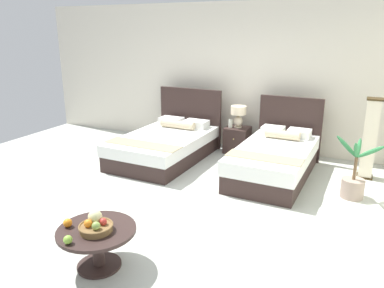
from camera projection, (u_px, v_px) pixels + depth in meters
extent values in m
cube|color=#B5B9AE|center=(181.00, 198.00, 5.34)|extent=(9.30, 9.21, 0.02)
cube|color=silver|center=(243.00, 77.00, 7.36)|extent=(9.30, 0.12, 2.83)
cube|color=#30211E|center=(164.00, 153.00, 6.87)|extent=(1.34, 2.12, 0.27)
cube|color=white|center=(164.00, 140.00, 6.80)|extent=(1.38, 2.16, 0.20)
cube|color=#30211E|center=(190.00, 117.00, 7.65)|extent=(1.35, 0.10, 1.18)
cube|color=white|center=(171.00, 121.00, 7.53)|extent=(0.47, 0.31, 0.14)
cube|color=white|center=(196.00, 124.00, 7.29)|extent=(0.47, 0.31, 0.14)
cylinder|color=#CAB794|center=(178.00, 125.00, 7.20)|extent=(0.70, 0.17, 0.15)
cube|color=gray|center=(143.00, 144.00, 6.19)|extent=(1.34, 0.40, 0.01)
cube|color=#30211E|center=(273.00, 169.00, 6.05)|extent=(1.12, 2.07, 0.29)
cube|color=white|center=(274.00, 154.00, 5.98)|extent=(1.16, 2.11, 0.23)
cube|color=#30211E|center=(290.00, 128.00, 6.82)|extent=(1.14, 0.10, 1.16)
cube|color=white|center=(273.00, 130.00, 6.67)|extent=(0.39, 0.31, 0.14)
cube|color=white|center=(299.00, 133.00, 6.47)|extent=(0.39, 0.31, 0.14)
cylinder|color=#CAB794|center=(283.00, 135.00, 6.36)|extent=(0.58, 0.17, 0.15)
cube|color=gray|center=(264.00, 157.00, 5.44)|extent=(1.12, 0.38, 0.01)
cube|color=#30211E|center=(237.00, 140.00, 7.28)|extent=(0.45, 0.44, 0.50)
sphere|color=tan|center=(233.00, 139.00, 7.05)|extent=(0.02, 0.02, 0.02)
cylinder|color=beige|center=(238.00, 127.00, 7.22)|extent=(0.15, 0.15, 0.02)
ellipsoid|color=beige|center=(238.00, 121.00, 7.19)|extent=(0.17, 0.17, 0.20)
cylinder|color=#99844C|center=(238.00, 115.00, 7.15)|extent=(0.02, 0.02, 0.04)
cylinder|color=beige|center=(239.00, 110.00, 7.12)|extent=(0.30, 0.30, 0.16)
cylinder|color=silver|center=(230.00, 124.00, 7.20)|extent=(0.08, 0.08, 0.15)
torus|color=silver|center=(231.00, 119.00, 7.18)|extent=(0.08, 0.08, 0.01)
cylinder|color=#30211E|center=(99.00, 265.00, 3.78)|extent=(0.44, 0.44, 0.02)
cylinder|color=#30211E|center=(98.00, 249.00, 3.73)|extent=(0.12, 0.12, 0.39)
cylinder|color=#30211E|center=(97.00, 230.00, 3.67)|extent=(0.78, 0.78, 0.04)
cylinder|color=brown|center=(96.00, 228.00, 3.61)|extent=(0.31, 0.31, 0.06)
torus|color=brown|center=(96.00, 226.00, 3.60)|extent=(0.33, 0.33, 0.02)
sphere|color=orange|center=(88.00, 224.00, 3.57)|extent=(0.08, 0.08, 0.08)
sphere|color=#83A44C|center=(96.00, 226.00, 3.52)|extent=(0.08, 0.08, 0.08)
sphere|color=red|center=(103.00, 222.00, 3.61)|extent=(0.07, 0.07, 0.07)
sphere|color=beige|center=(95.00, 217.00, 3.65)|extent=(0.14, 0.14, 0.14)
sphere|color=#7FB03A|center=(68.00, 240.00, 3.39)|extent=(0.08, 0.08, 0.08)
sphere|color=orange|center=(68.00, 223.00, 3.69)|extent=(0.09, 0.09, 0.09)
cube|color=#342610|center=(364.00, 176.00, 6.09)|extent=(0.24, 0.24, 0.03)
cube|color=beige|center=(370.00, 139.00, 5.90)|extent=(0.20, 0.20, 1.25)
cube|color=#342610|center=(375.00, 99.00, 5.72)|extent=(0.24, 0.24, 0.02)
cylinder|color=gray|center=(352.00, 188.00, 5.31)|extent=(0.32, 0.32, 0.28)
cylinder|color=brown|center=(355.00, 168.00, 5.23)|extent=(0.04, 0.04, 0.33)
ellipsoid|color=#317845|center=(371.00, 152.00, 5.05)|extent=(0.37, 0.14, 0.28)
ellipsoid|color=#317845|center=(359.00, 148.00, 5.23)|extent=(0.08, 0.25, 0.27)
ellipsoid|color=#317845|center=(347.00, 146.00, 5.19)|extent=(0.33, 0.07, 0.33)
ellipsoid|color=#317845|center=(356.00, 150.00, 5.02)|extent=(0.09, 0.33, 0.33)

